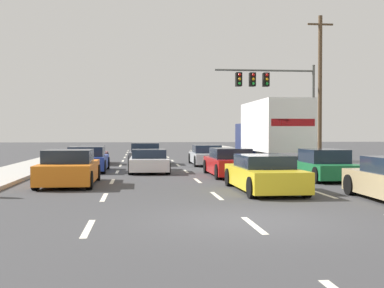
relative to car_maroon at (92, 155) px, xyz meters
The scene contains 16 objects.
ground_plane 6.63m from the car_maroon, 38.23° to the left, with size 140.00×140.00×0.00m, color #3D3D3F.
sidewalk_right 13.46m from the car_maroon, ahead, with size 2.56×80.00×0.14m, color #B2AFA8.
sidewalk_left 3.21m from the car_maroon, 163.33° to the right, with size 2.56×80.00×0.14m, color #B2AFA8.
lane_markings 5.45m from the car_maroon, 16.97° to the right, with size 6.94×52.00×0.01m.
car_maroon is the anchor object (origin of this frame).
car_blue 6.15m from the car_maroon, 87.10° to the right, with size 1.98×4.17×1.25m.
car_orange 12.76m from the car_maroon, 88.80° to the right, with size 2.01×4.47×1.31m.
car_gray 3.31m from the car_maroon, ahead, with size 2.07×4.55×1.31m.
car_white 7.56m from the car_maroon, 63.67° to the right, with size 2.00×4.49×1.12m.
car_silver 7.10m from the car_maroon, 12.76° to the right, with size 1.90×4.58×1.19m.
car_red 11.76m from the car_maroon, 54.19° to the right, with size 1.88×4.52×1.25m.
car_yellow 17.01m from the car_maroon, 65.97° to the right, with size 1.92×4.64×1.20m.
box_truck 11.04m from the car_maroon, 20.02° to the right, with size 2.64×8.94×3.64m.
car_green 15.68m from the car_maroon, 48.45° to the right, with size 1.91×4.14×1.25m.
traffic_signal_mast 13.19m from the car_maroon, 14.64° to the left, with size 7.15×0.69×6.73m.
utility_pole_mid 16.30m from the car_maroon, ahead, with size 1.80×0.28×10.06m.
Camera 1 is at (-2.41, -11.08, 1.92)m, focal length 47.88 mm.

